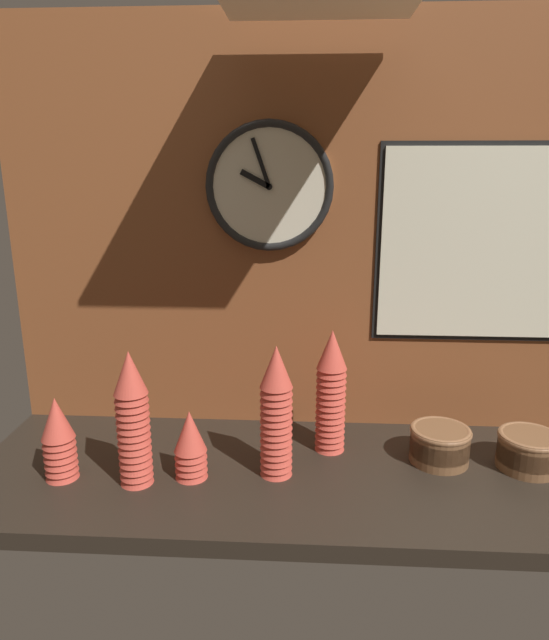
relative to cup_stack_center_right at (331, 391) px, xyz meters
name	(u,v)px	position (x,y,z in m)	size (l,w,h in m)	color
ground_plane	(311,476)	(-0.05, -0.10, -0.18)	(1.60, 0.56, 0.04)	black
wall_tiled_back	(314,232)	(-0.05, 0.17, 0.37)	(1.60, 0.03, 1.05)	brown
cup_stack_center_right	(331,391)	(0.00, 0.00, 0.00)	(0.07, 0.07, 0.31)	#DB4C3D
cup_stack_left	(133,419)	(-0.44, -0.18, 0.00)	(0.07, 0.07, 0.31)	#DB4C3D
cup_stack_far_left	(59,438)	(-0.62, -0.17, -0.06)	(0.07, 0.07, 0.20)	#DB4C3D
cup_stack_center	(276,412)	(-0.13, -0.13, 0.00)	(0.07, 0.07, 0.31)	#DB4C3D
cup_stack_center_left	(190,444)	(-0.32, -0.15, -0.07)	(0.07, 0.07, 0.16)	#DB4C3D
bowl_stack_far_right	(529,450)	(0.46, -0.06, -0.11)	(0.15, 0.15, 0.09)	brown
bowl_stack_right	(440,443)	(0.26, -0.04, -0.11)	(0.15, 0.15, 0.09)	brown
wall_clock	(269,187)	(-0.16, 0.14, 0.48)	(0.32, 0.03, 0.32)	beige
menu_board	(476,245)	(0.36, 0.15, 0.34)	(0.50, 0.01, 0.50)	black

